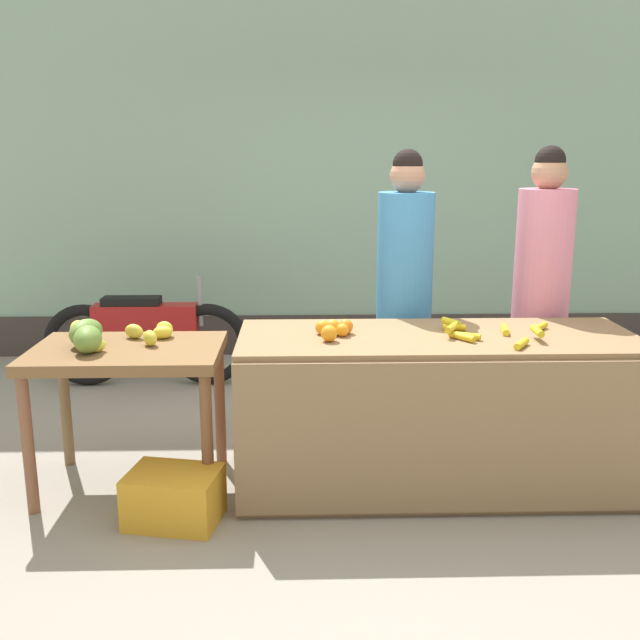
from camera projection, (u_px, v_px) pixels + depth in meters
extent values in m
plane|color=gray|center=(376.00, 482.00, 3.95)|extent=(24.00, 24.00, 0.00)
cube|color=#8CB299|center=(347.00, 158.00, 6.21)|extent=(7.62, 0.20, 3.47)
cube|color=#3F3833|center=(346.00, 334.00, 6.46)|extent=(7.62, 0.04, 0.36)
cube|color=olive|center=(435.00, 410.00, 3.86)|extent=(2.11, 0.77, 0.84)
cube|color=#8C6F4C|center=(450.00, 439.00, 3.47)|extent=(2.11, 0.03, 0.78)
cube|color=brown|center=(127.00, 353.00, 3.74)|extent=(0.99, 0.68, 0.06)
cylinder|color=brown|center=(28.00, 445.00, 3.54)|extent=(0.06, 0.06, 0.73)
cylinder|color=brown|center=(207.00, 443.00, 3.56)|extent=(0.06, 0.06, 0.73)
cylinder|color=brown|center=(65.00, 405.00, 4.10)|extent=(0.06, 0.06, 0.73)
cylinder|color=brown|center=(220.00, 404.00, 4.12)|extent=(0.06, 0.06, 0.73)
cylinder|color=gold|center=(468.00, 336.00, 3.67)|extent=(0.13, 0.09, 0.04)
cylinder|color=yellow|center=(505.00, 330.00, 3.80)|extent=(0.07, 0.16, 0.04)
cylinder|color=gold|center=(454.00, 327.00, 3.86)|extent=(0.13, 0.06, 0.04)
cylinder|color=gold|center=(521.00, 344.00, 3.52)|extent=(0.11, 0.14, 0.04)
cylinder|color=gold|center=(541.00, 327.00, 3.87)|extent=(0.11, 0.12, 0.04)
cylinder|color=gold|center=(462.00, 337.00, 3.65)|extent=(0.12, 0.15, 0.04)
cylinder|color=gold|center=(451.00, 328.00, 3.71)|extent=(0.09, 0.13, 0.04)
cylinder|color=gold|center=(451.00, 322.00, 3.84)|extent=(0.09, 0.13, 0.04)
cylinder|color=gold|center=(537.00, 331.00, 3.65)|extent=(0.04, 0.15, 0.04)
sphere|color=orange|center=(332.00, 327.00, 3.76)|extent=(0.08, 0.08, 0.08)
sphere|color=orange|center=(329.00, 333.00, 3.62)|extent=(0.09, 0.09, 0.09)
sphere|color=orange|center=(342.00, 330.00, 3.73)|extent=(0.07, 0.07, 0.07)
sphere|color=orange|center=(346.00, 327.00, 3.78)|extent=(0.08, 0.08, 0.08)
sphere|color=orange|center=(322.00, 327.00, 3.77)|extent=(0.08, 0.08, 0.08)
ellipsoid|color=#D8D341|center=(95.00, 345.00, 3.63)|extent=(0.13, 0.10, 0.07)
ellipsoid|color=yellow|center=(165.00, 329.00, 3.95)|extent=(0.10, 0.08, 0.09)
ellipsoid|color=gold|center=(150.00, 338.00, 3.75)|extent=(0.11, 0.13, 0.08)
ellipsoid|color=yellow|center=(78.00, 328.00, 3.98)|extent=(0.10, 0.13, 0.08)
ellipsoid|color=yellow|center=(163.00, 332.00, 3.90)|extent=(0.12, 0.10, 0.07)
ellipsoid|color=gold|center=(134.00, 331.00, 3.90)|extent=(0.13, 0.11, 0.08)
ellipsoid|color=olive|center=(86.00, 332.00, 3.76)|extent=(0.20, 0.25, 0.14)
ellipsoid|color=olive|center=(88.00, 339.00, 3.62)|extent=(0.18, 0.24, 0.14)
cylinder|color=#33333D|center=(402.00, 385.00, 4.50)|extent=(0.29, 0.29, 0.70)
cylinder|color=#3F8CCC|center=(405.00, 264.00, 4.32)|extent=(0.34, 0.34, 0.85)
sphere|color=tan|center=(407.00, 176.00, 4.20)|extent=(0.21, 0.21, 0.21)
sphere|color=black|center=(408.00, 164.00, 4.19)|extent=(0.18, 0.18, 0.18)
cylinder|color=#33333D|center=(534.00, 385.00, 4.49)|extent=(0.29, 0.29, 0.71)
cylinder|color=pink|center=(543.00, 261.00, 4.31)|extent=(0.34, 0.34, 0.87)
sphere|color=tan|center=(549.00, 173.00, 4.19)|extent=(0.21, 0.21, 0.21)
sphere|color=black|center=(550.00, 161.00, 4.18)|extent=(0.18, 0.18, 0.18)
torus|color=black|center=(208.00, 344.00, 5.56)|extent=(0.65, 0.09, 0.65)
torus|color=black|center=(86.00, 345.00, 5.53)|extent=(0.65, 0.09, 0.65)
cube|color=#A51919|center=(146.00, 322.00, 5.51)|extent=(0.80, 0.18, 0.28)
cube|color=black|center=(132.00, 302.00, 5.47)|extent=(0.44, 0.16, 0.08)
cylinder|color=gray|center=(200.00, 300.00, 5.48)|extent=(0.04, 0.04, 0.40)
cube|color=gold|center=(174.00, 497.00, 3.50)|extent=(0.49, 0.40, 0.26)
ellipsoid|color=maroon|center=(275.00, 386.00, 4.75)|extent=(0.47, 0.47, 0.53)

